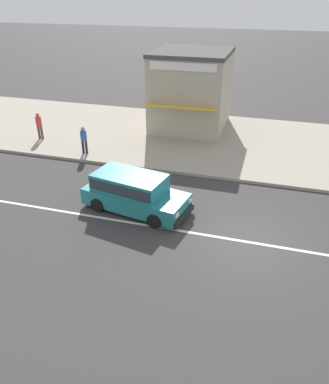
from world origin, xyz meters
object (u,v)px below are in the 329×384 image
object	(u,v)px
minivan_teal_3	(133,191)
shopfront_corner_warung	(191,90)
pedestrian_far_end	(84,138)
pedestrian_by_shop	(39,124)

from	to	relation	value
minivan_teal_3	shopfront_corner_warung	bearing A→B (deg)	89.95
minivan_teal_3	pedestrian_far_end	world-z (taller)	pedestrian_far_end
minivan_teal_3	pedestrian_by_shop	size ratio (longest dim) A/B	2.94
minivan_teal_3	pedestrian_far_end	xyz separation A→B (m)	(-4.57, 4.55, 0.21)
pedestrian_by_shop	shopfront_corner_warung	distance (m)	9.63
pedestrian_far_end	shopfront_corner_warung	xyz separation A→B (m)	(4.58, 6.13, 1.50)
pedestrian_by_shop	pedestrian_far_end	xyz separation A→B (m)	(3.64, -1.33, -0.03)
minivan_teal_3	pedestrian_far_end	size ratio (longest dim) A/B	3.03
minivan_teal_3	pedestrian_by_shop	bearing A→B (deg)	144.37
pedestrian_far_end	minivan_teal_3	bearing A→B (deg)	-44.88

